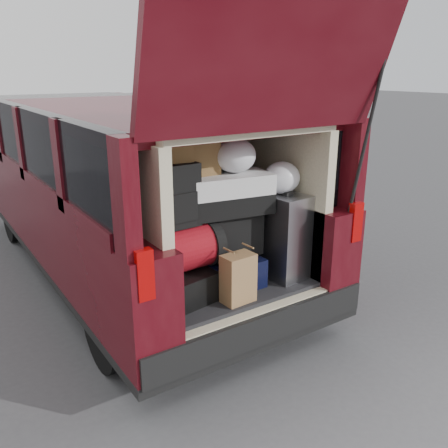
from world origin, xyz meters
The scene contains 15 objects.
ground centered at (0.00, 0.00, 0.00)m, with size 80.00×80.00×0.00m, color #3C3C3F.
minivan centered at (0.00, 1.86, 0.91)m, with size 1.90×5.35×2.77m.
load_floor centered at (0.00, 0.28, 0.28)m, with size 1.24×1.05×0.55m, color black.
black_hardshell centered at (-0.36, 0.18, 0.66)m, with size 0.39×0.53×0.21m, color black.
navy_hardshell centered at (0.02, 0.16, 0.66)m, with size 0.41×0.50×0.22m, color black.
silver_roller centered at (0.46, 0.07, 0.88)m, with size 0.28×0.44×0.66m, color silver.
kraft_bag centered at (-0.08, -0.14, 0.73)m, with size 0.23×0.14×0.35m, color olive.
red_duffel centered at (-0.36, 0.13, 0.93)m, with size 0.50×0.33×0.33m, color maroon.
black_soft_case centered at (0.06, 0.20, 0.94)m, with size 0.46×0.28×0.33m, color black.
backpack centered at (-0.40, 0.14, 1.31)m, with size 0.30×0.18×0.43m, color black.
twotone_duffel centered at (0.03, 0.17, 1.25)m, with size 0.64×0.33×0.29m, color silver.
grocery_sack_lower centered at (-0.36, 0.20, 1.61)m, with size 0.20×0.16×0.18m, color brown.
grocery_sack_upper centered at (-0.12, 0.28, 1.51)m, with size 0.24×0.19×0.24m, color brown.
plastic_bag_center centered at (0.12, 0.18, 1.52)m, with size 0.31×0.29×0.25m, color silver.
plastic_bag_right centered at (0.47, 0.07, 1.33)m, with size 0.28×0.26×0.24m, color silver.
Camera 1 is at (-1.84, -2.58, 2.11)m, focal length 38.00 mm.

